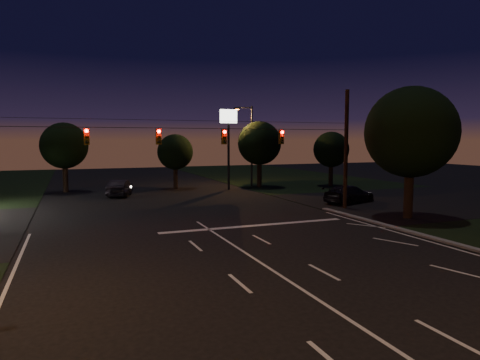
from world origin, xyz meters
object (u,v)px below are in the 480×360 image
car_oncoming_a (121,190)px  car_cross (349,194)px  utility_pole_right (345,208)px  tree_right_near (409,133)px  car_oncoming_b (120,188)px

car_oncoming_a → car_cross: bearing=163.5°
utility_pole_right → car_cross: 3.11m
tree_right_near → car_oncoming_b: tree_right_near is taller
car_cross → utility_pole_right: bearing=118.5°
car_oncoming_a → utility_pole_right: bearing=155.1°
utility_pole_right → car_oncoming_a: (-15.24, 13.48, 0.64)m
car_oncoming_b → car_cross: bearing=164.1°
utility_pole_right → car_cross: utility_pole_right is taller
car_oncoming_b → car_cross: 21.05m
utility_pole_right → car_oncoming_b: bearing=136.7°
car_oncoming_b → utility_pole_right: bearing=155.9°
car_oncoming_a → car_cross: (17.26, -11.24, 0.10)m
tree_right_near → car_oncoming_a: (-16.76, 18.32, -5.04)m
car_oncoming_a → car_oncoming_b: bearing=-75.4°
utility_pole_right → car_oncoming_b: size_ratio=2.01×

